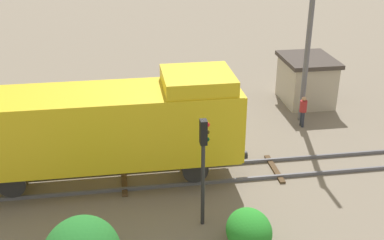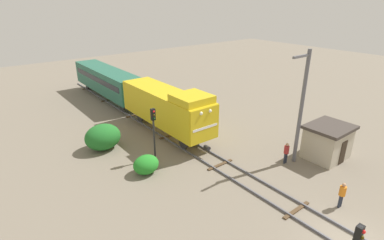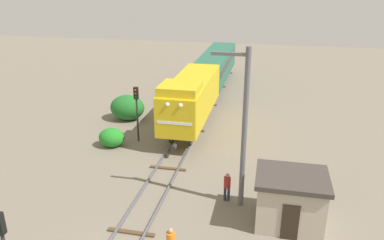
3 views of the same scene
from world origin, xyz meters
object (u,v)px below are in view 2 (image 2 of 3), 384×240
Objects in this scene: traffic_signal_mid at (154,125)px; catenary_mast at (301,106)px; locomotive at (167,106)px; relay_hut at (327,141)px; passenger_car_leading at (107,80)px; worker_by_signal at (286,152)px; worker_near_track at (342,193)px.

traffic_signal_mid is 0.49× the size of catenary_mast.
locomotive is 13.73m from relay_hut.
locomotive is at bearing -90.00° from passenger_car_leading.
locomotive reaches higher than traffic_signal_mid.
worker_by_signal is (4.20, -23.35, -1.53)m from passenger_car_leading.
catenary_mast is at bearing -78.16° from passenger_car_leading.
worker_by_signal is at bearing -67.24° from locomotive.
passenger_car_leading reaches higher than relay_hut.
worker_by_signal is 3.67m from catenary_mast.
worker_near_track is at bearing 108.03° from worker_by_signal.
catenary_mast reaches higher than traffic_signal_mid.
catenary_mast reaches higher than passenger_car_leading.
relay_hut is (5.10, 3.85, 0.40)m from worker_near_track.
worker_near_track is 0.49× the size of relay_hut.
traffic_signal_mid is at bearing -101.54° from passenger_car_leading.
locomotive is at bearing -58.29° from worker_near_track.
locomotive is at bearing -30.31° from worker_by_signal.
locomotive is 2.73× the size of traffic_signal_mid.
worker_by_signal is 0.49× the size of relay_hut.
locomotive is 11.52m from catenary_mast.
traffic_signal_mid is 2.50× the size of worker_by_signal.
relay_hut is at bearing -36.61° from traffic_signal_mid.
catenary_mast is 2.48× the size of relay_hut.
traffic_signal_mid is 13.43m from worker_near_track.
traffic_signal_mid is at bearing 140.29° from catenary_mast.
worker_by_signal is at bearing -79.80° from passenger_car_leading.
worker_by_signal is 0.20× the size of catenary_mast.
passenger_car_leading is at bearing -62.43° from worker_near_track.
worker_near_track is at bearing -85.20° from passenger_car_leading.
traffic_signal_mid is at bearing -4.44° from worker_by_signal.
passenger_car_leading is 8.24× the size of worker_near_track.
catenary_mast reaches higher than worker_by_signal.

